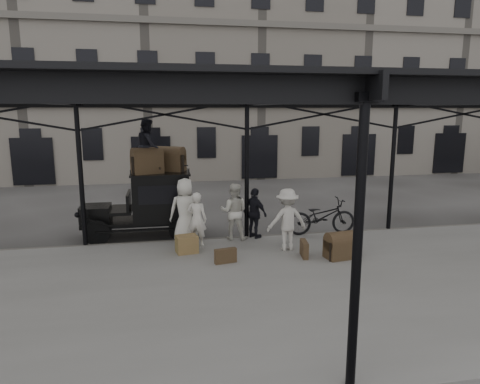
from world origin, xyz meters
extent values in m
plane|color=#383533|center=(0.00, 0.00, 0.00)|extent=(120.00, 120.00, 0.00)
cube|color=slate|center=(0.00, -2.00, 0.07)|extent=(28.00, 8.00, 0.15)
cylinder|color=black|center=(0.00, 2.00, 2.15)|extent=(0.14, 0.14, 4.30)
cylinder|color=black|center=(0.00, -5.80, 2.15)|extent=(0.14, 0.14, 4.30)
cube|color=black|center=(0.00, 2.00, 4.48)|extent=(22.00, 0.10, 0.45)
cube|color=black|center=(0.00, -5.80, 4.48)|extent=(22.00, 0.10, 0.45)
cube|color=black|center=(0.00, -1.70, 4.65)|extent=(22.50, 9.00, 0.08)
cube|color=silver|center=(0.00, -1.70, 4.72)|extent=(18.00, 7.00, 0.04)
cube|color=slate|center=(0.00, 18.00, 7.00)|extent=(64.00, 8.00, 14.00)
cylinder|color=black|center=(-4.70, 2.36, 0.40)|extent=(0.80, 0.10, 0.80)
cylinder|color=black|center=(-4.70, 3.80, 0.40)|extent=(0.80, 0.10, 0.80)
cylinder|color=black|center=(-2.10, 2.36, 0.40)|extent=(0.80, 0.10, 0.80)
cylinder|color=black|center=(-2.10, 3.80, 0.40)|extent=(0.80, 0.10, 0.80)
cube|color=black|center=(-3.45, 3.08, 0.55)|extent=(3.60, 1.25, 0.12)
cube|color=black|center=(-4.80, 3.08, 0.85)|extent=(0.90, 1.00, 0.55)
cube|color=black|center=(-5.27, 3.08, 0.85)|extent=(0.06, 0.70, 0.55)
cube|color=black|center=(-4.00, 3.08, 0.95)|extent=(0.70, 1.30, 0.10)
cube|color=black|center=(-2.70, 3.08, 1.35)|extent=(1.80, 1.45, 1.55)
cube|color=black|center=(-2.70, 2.35, 1.55)|extent=(1.40, 0.02, 0.60)
cube|color=black|center=(-2.70, 3.08, 2.15)|extent=(1.90, 1.55, 0.06)
imported|color=beige|center=(-1.66, 1.33, 0.97)|extent=(0.71, 0.60, 1.65)
imported|color=beige|center=(-0.45, 1.80, 1.04)|extent=(1.04, 0.92, 1.79)
imported|color=silver|center=(-1.97, 1.80, 1.15)|extent=(1.00, 0.67, 2.00)
imported|color=black|center=(0.22, 1.80, 0.96)|extent=(0.87, 1.00, 1.61)
imported|color=beige|center=(0.88, 0.45, 1.06)|extent=(1.22, 0.76, 1.82)
imported|color=black|center=(2.47, 1.80, 0.74)|extent=(2.29, 0.86, 1.19)
imported|color=black|center=(-3.05, 2.98, 3.05)|extent=(0.67, 0.85, 1.74)
cube|color=olive|center=(-2.01, 0.73, 0.40)|extent=(0.67, 0.55, 0.50)
cube|color=#4B3D23|center=(1.19, -0.22, 0.38)|extent=(0.24, 0.62, 0.45)
cube|color=#4B3D23|center=(-1.04, -0.32, 0.35)|extent=(0.62, 0.27, 0.40)
camera|label=1|loc=(-2.65, -11.11, 4.19)|focal=32.00mm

